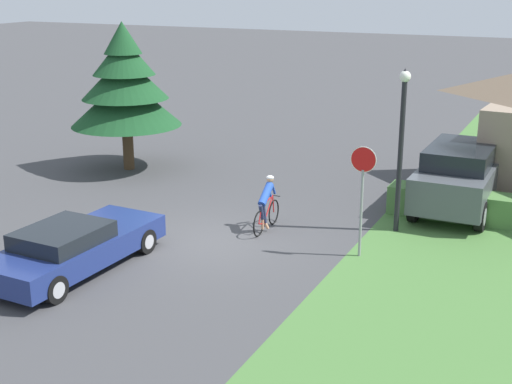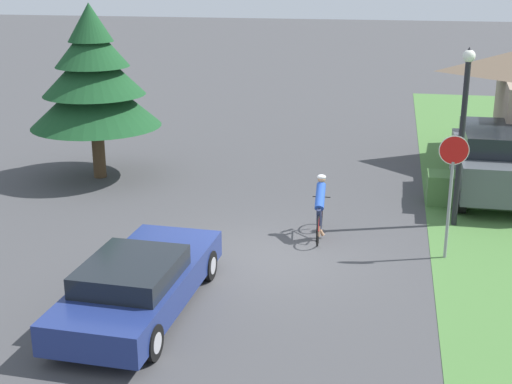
% 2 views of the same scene
% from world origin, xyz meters
% --- Properties ---
extents(ground_plane, '(140.00, 140.00, 0.00)m').
position_xyz_m(ground_plane, '(0.00, 0.00, 0.00)').
color(ground_plane, '#424244').
extents(sedan_left_lane, '(2.04, 4.85, 1.19)m').
position_xyz_m(sedan_left_lane, '(-1.94, -3.04, 0.59)').
color(sedan_left_lane, navy).
rests_on(sedan_left_lane, ground).
extents(cyclist, '(0.44, 1.79, 1.51)m').
position_xyz_m(cyclist, '(0.99, 1.50, 0.72)').
color(cyclist, black).
rests_on(cyclist, ground).
extents(parked_suv_right, '(2.12, 4.66, 1.98)m').
position_xyz_m(parked_suv_right, '(5.43, 5.51, 1.04)').
color(parked_suv_right, '#4C5156').
rests_on(parked_suv_right, ground).
extents(stop_sign, '(0.64, 0.07, 2.82)m').
position_xyz_m(stop_sign, '(3.90, 0.73, 1.95)').
color(stop_sign, gray).
rests_on(stop_sign, ground).
extents(street_lamp, '(0.30, 0.30, 4.45)m').
position_xyz_m(street_lamp, '(4.26, 2.94, 2.69)').
color(street_lamp, black).
rests_on(street_lamp, ground).
extents(conifer_tall_near, '(3.91, 3.91, 5.24)m').
position_xyz_m(conifer_tall_near, '(-6.20, 5.24, 3.01)').
color(conifer_tall_near, '#4C3823').
rests_on(conifer_tall_near, ground).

